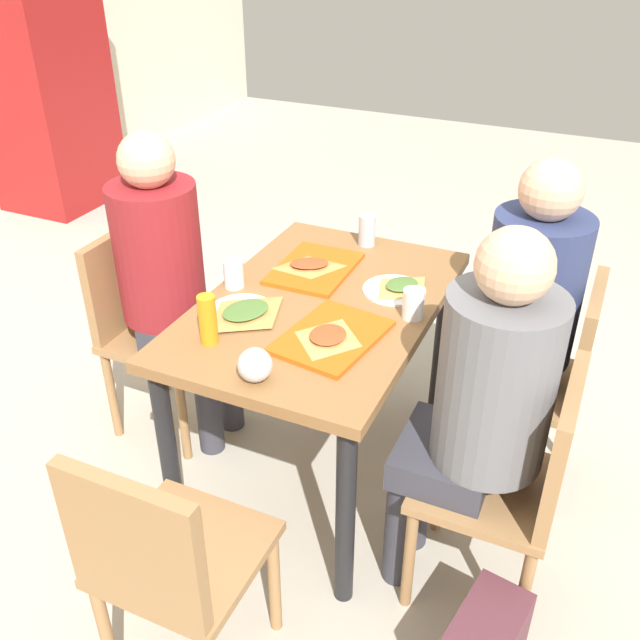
% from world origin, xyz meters
% --- Properties ---
extents(ground_plane, '(10.00, 10.00, 0.02)m').
position_xyz_m(ground_plane, '(0.00, 0.00, -0.01)').
color(ground_plane, '#B2AD9E').
extents(main_table, '(1.14, 0.75, 0.75)m').
position_xyz_m(main_table, '(0.00, 0.00, 0.64)').
color(main_table, olive).
rests_on(main_table, ground_plane).
extents(chair_near_left, '(0.40, 0.40, 0.84)m').
position_xyz_m(chair_near_left, '(-0.28, -0.76, 0.49)').
color(chair_near_left, '#9E7247').
rests_on(chair_near_left, ground_plane).
extents(chair_near_right, '(0.40, 0.40, 0.84)m').
position_xyz_m(chair_near_right, '(0.28, -0.76, 0.49)').
color(chair_near_right, '#9E7247').
rests_on(chair_near_right, ground_plane).
extents(chair_far_side, '(0.40, 0.40, 0.84)m').
position_xyz_m(chair_far_side, '(0.00, 0.76, 0.49)').
color(chair_far_side, '#9E7247').
rests_on(chair_far_side, ground_plane).
extents(chair_left_end, '(0.40, 0.40, 0.84)m').
position_xyz_m(chair_left_end, '(-0.95, 0.00, 0.49)').
color(chair_left_end, '#9E7247').
rests_on(chair_left_end, ground_plane).
extents(person_in_red, '(0.32, 0.42, 1.25)m').
position_xyz_m(person_in_red, '(-0.28, -0.62, 0.74)').
color(person_in_red, '#383842').
rests_on(person_in_red, ground_plane).
extents(person_in_brown_jacket, '(0.32, 0.42, 1.25)m').
position_xyz_m(person_in_brown_jacket, '(0.28, -0.62, 0.74)').
color(person_in_brown_jacket, '#383842').
rests_on(person_in_brown_jacket, ground_plane).
extents(person_far_side, '(0.32, 0.42, 1.25)m').
position_xyz_m(person_far_side, '(-0.00, 0.62, 0.74)').
color(person_far_side, '#383842').
rests_on(person_far_side, ground_plane).
extents(tray_red_near, '(0.39, 0.31, 0.02)m').
position_xyz_m(tray_red_near, '(-0.20, -0.13, 0.76)').
color(tray_red_near, '#D85914').
rests_on(tray_red_near, main_table).
extents(tray_red_far, '(0.36, 0.27, 0.02)m').
position_xyz_m(tray_red_far, '(0.20, 0.11, 0.76)').
color(tray_red_far, '#D85914').
rests_on(tray_red_far, main_table).
extents(paper_plate_center, '(0.22, 0.22, 0.01)m').
position_xyz_m(paper_plate_center, '(-0.17, 0.21, 0.75)').
color(paper_plate_center, white).
rests_on(paper_plate_center, main_table).
extents(paper_plate_near_edge, '(0.22, 0.22, 0.01)m').
position_xyz_m(paper_plate_near_edge, '(0.17, -0.21, 0.75)').
color(paper_plate_near_edge, white).
rests_on(paper_plate_near_edge, main_table).
extents(pizza_slice_a, '(0.19, 0.17, 0.02)m').
position_xyz_m(pizza_slice_a, '(-0.23, -0.13, 0.77)').
color(pizza_slice_a, tan).
rests_on(pizza_slice_a, tray_red_near).
extents(pizza_slice_b, '(0.21, 0.24, 0.02)m').
position_xyz_m(pizza_slice_b, '(0.19, 0.13, 0.77)').
color(pizza_slice_b, '#C68C47').
rests_on(pizza_slice_b, tray_red_far).
extents(pizza_slice_c, '(0.28, 0.25, 0.02)m').
position_xyz_m(pizza_slice_c, '(-0.19, 0.18, 0.76)').
color(pizza_slice_c, '#C68C47').
rests_on(pizza_slice_c, paper_plate_center).
extents(pizza_slice_d, '(0.22, 0.20, 0.02)m').
position_xyz_m(pizza_slice_d, '(0.19, -0.23, 0.76)').
color(pizza_slice_d, tan).
rests_on(pizza_slice_d, paper_plate_near_edge).
extents(plastic_cup_a, '(0.07, 0.07, 0.10)m').
position_xyz_m(plastic_cup_a, '(-0.03, 0.32, 0.80)').
color(plastic_cup_a, white).
rests_on(plastic_cup_a, main_table).
extents(plastic_cup_b, '(0.07, 0.07, 0.10)m').
position_xyz_m(plastic_cup_b, '(0.03, -0.32, 0.80)').
color(plastic_cup_b, white).
rests_on(plastic_cup_b, main_table).
extents(soda_can, '(0.07, 0.07, 0.12)m').
position_xyz_m(soda_can, '(0.48, 0.02, 0.81)').
color(soda_can, '#B7BCC6').
rests_on(soda_can, main_table).
extents(condiment_bottle, '(0.06, 0.06, 0.16)m').
position_xyz_m(condiment_bottle, '(-0.37, 0.21, 0.83)').
color(condiment_bottle, orange).
rests_on(condiment_bottle, main_table).
extents(foil_bundle, '(0.10, 0.10, 0.10)m').
position_xyz_m(foil_bundle, '(-0.48, -0.02, 0.80)').
color(foil_bundle, silver).
rests_on(foil_bundle, main_table).
extents(drink_fridge, '(0.70, 0.60, 1.90)m').
position_xyz_m(drink_fridge, '(1.79, 2.85, 0.95)').
color(drink_fridge, maroon).
rests_on(drink_fridge, ground_plane).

